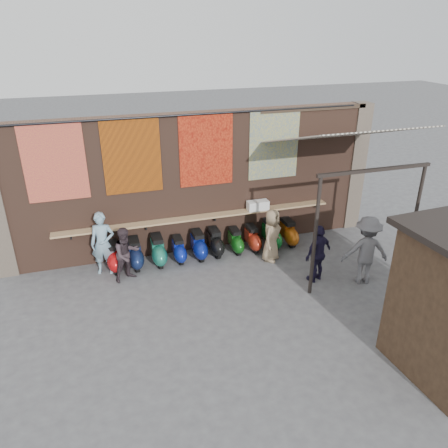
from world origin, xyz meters
name	(u,v)px	position (x,y,z in m)	size (l,w,h in m)	color
ground	(223,294)	(0.00, 0.00, 0.00)	(70.00, 70.00, 0.00)	#474749
brick_wall	(195,183)	(0.00, 2.70, 2.00)	(10.00, 0.40, 4.00)	brown
pier_right	(354,167)	(5.20, 2.70, 2.00)	(0.50, 0.50, 4.00)	#4C4238
eating_counter	(199,217)	(0.00, 2.33, 1.10)	(8.00, 0.32, 0.05)	#9E7A51
shelf_box	(258,205)	(1.80, 2.30, 1.26)	(0.63, 0.28, 0.27)	white
tapestry_redgold	(55,163)	(-3.60, 2.48, 3.00)	(1.50, 0.02, 2.00)	maroon
tapestry_sun	(132,156)	(-1.70, 2.48, 3.00)	(1.50, 0.02, 2.00)	#D95D0C
tapestry_orange	(206,150)	(0.30, 2.48, 3.00)	(1.50, 0.02, 2.00)	#BA3717
tapestry_multi	(274,145)	(2.30, 2.48, 3.00)	(1.50, 0.02, 2.00)	#284C96
hang_rail	(195,115)	(0.00, 2.47, 3.98)	(0.06, 0.06, 9.50)	black
scooter_stool_0	(114,257)	(-2.46, 2.01, 0.39)	(0.37, 0.82, 0.78)	#B50D10
scooter_stool_1	(135,254)	(-1.90, 1.99, 0.40)	(0.38, 0.85, 0.80)	#121E44
scooter_stool_2	(158,251)	(-1.27, 1.98, 0.41)	(0.38, 0.86, 0.81)	#1B6F59
scooter_stool_3	(179,250)	(-0.69, 1.97, 0.35)	(0.33, 0.73, 0.70)	#0D2097
scooter_stool_4	(198,245)	(-0.11, 1.98, 0.39)	(0.37, 0.82, 0.78)	navy
scooter_stool_5	(215,242)	(0.40, 2.03, 0.38)	(0.36, 0.80, 0.76)	black
scooter_stool_6	(235,241)	(1.01, 2.01, 0.35)	(0.33, 0.74, 0.70)	#105113
scooter_stool_7	(252,238)	(1.54, 2.00, 0.36)	(0.34, 0.76, 0.72)	maroon
scooter_stool_8	(271,234)	(2.12, 1.96, 0.41)	(0.39, 0.87, 0.83)	#0C581D
scooter_stool_9	(288,232)	(2.70, 1.99, 0.38)	(0.36, 0.81, 0.77)	#9C490E
diner_left	(103,244)	(-2.71, 1.93, 0.87)	(0.64, 0.42, 1.74)	#789CAE
diner_right	(127,254)	(-2.16, 1.40, 0.74)	(0.72, 0.56, 1.48)	#33272C
shopper_navy	(318,253)	(2.53, -0.10, 0.78)	(0.92, 0.38, 1.57)	black
shopper_grey	(366,250)	(3.64, -0.53, 0.92)	(1.18, 0.68, 1.83)	#5D5C61
shopper_tan	(272,235)	(1.82, 1.26, 0.77)	(0.75, 0.49, 1.53)	#8B7558
stall_sign	(443,249)	(3.78, -2.73, 2.05)	(1.20, 0.04, 0.50)	gold
stall_shelf	(433,292)	(3.78, -2.73, 1.03)	(2.17, 0.10, 0.06)	#473321
awning_canvas	(343,135)	(3.50, 0.90, 3.55)	(3.20, 3.40, 0.03)	beige
awning_ledger	(315,108)	(3.50, 2.49, 3.95)	(3.30, 0.08, 0.12)	#33261C
awning_header	(375,170)	(3.50, -0.60, 3.08)	(3.00, 0.08, 0.08)	black
awning_post_left	(315,237)	(2.10, -0.60, 1.55)	(0.09, 0.09, 3.10)	black
awning_post_right	(414,223)	(4.90, -0.60, 1.55)	(0.09, 0.09, 3.10)	black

